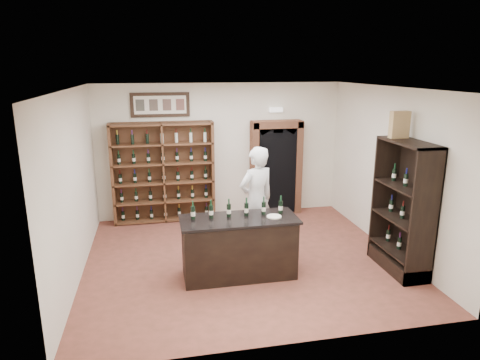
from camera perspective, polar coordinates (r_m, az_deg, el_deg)
The scene contains 20 objects.
floor at distance 7.80m, azimuth 0.45°, elevation -10.45°, with size 5.50×5.50×0.00m, color brown.
ceiling at distance 7.06m, azimuth 0.50°, elevation 12.14°, with size 5.50×5.50×0.00m, color white.
wall_back at distance 9.69m, azimuth -2.58°, elevation 3.93°, with size 5.50×0.04×3.00m, color silver.
wall_left at distance 7.26m, azimuth -21.30°, elevation -0.83°, with size 0.04×5.00×3.00m, color silver.
wall_right at distance 8.29m, azimuth 19.43°, elevation 1.21°, with size 0.04×5.00×3.00m, color silver.
wine_shelf at distance 9.50m, azimuth -10.16°, elevation 1.02°, with size 2.20×0.38×2.20m.
framed_picture at distance 9.40m, azimuth -10.59°, elevation 9.83°, with size 1.25×0.04×0.52m, color black.
arched_doorway at distance 9.86m, azimuth 4.80°, elevation 1.95°, with size 1.17×0.35×2.17m.
emergency_light at distance 9.75m, azimuth 4.81°, elevation 9.31°, with size 0.30×0.10×0.10m, color white.
tasting_counter at distance 7.02m, azimuth -0.14°, elevation -9.00°, with size 1.88×0.78×1.00m.
counter_bottle_0 at distance 6.80m, azimuth -6.29°, elevation -4.35°, with size 0.07×0.07×0.30m.
counter_bottle_1 at distance 6.83m, azimuth -3.88°, elevation -4.21°, with size 0.07×0.07×0.30m.
counter_bottle_2 at distance 6.87m, azimuth -1.49°, elevation -4.06°, with size 0.07×0.07×0.30m.
counter_bottle_3 at distance 6.92m, azimuth 0.86°, elevation -3.91°, with size 0.07×0.07×0.30m.
counter_bottle_4 at distance 6.99m, azimuth 3.17°, elevation -3.75°, with size 0.07×0.07×0.30m.
counter_bottle_5 at distance 7.06m, azimuth 5.44°, elevation -3.59°, with size 0.07×0.07×0.30m.
side_cabinet at distance 7.65m, azimuth 20.89°, elevation -5.88°, with size 0.48×1.20×2.20m.
shopkeeper at distance 7.79m, azimuth 2.19°, elevation -2.68°, with size 0.72×0.47×1.98m, color silver.
plate at distance 6.90m, azimuth 4.57°, elevation -4.88°, with size 0.24×0.24×0.02m, color silver.
wine_crate at distance 7.50m, azimuth 20.49°, elevation 6.93°, with size 0.31×0.13×0.44m, color #A47D56.
Camera 1 is at (-1.46, -6.90, 3.34)m, focal length 32.00 mm.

